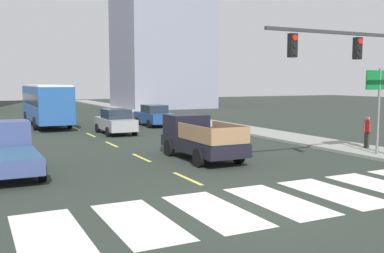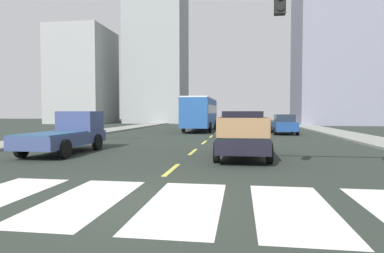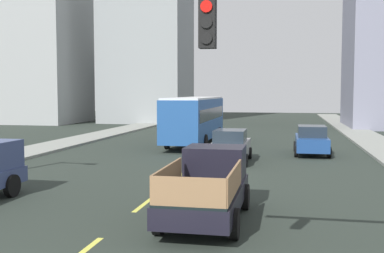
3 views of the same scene
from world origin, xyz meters
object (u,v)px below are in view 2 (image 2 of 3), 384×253
at_px(sedan_near_right, 233,126).
at_px(city_bus, 201,112).
at_px(pickup_stakebed, 242,135).
at_px(pickup_dark, 68,133).
at_px(sedan_far, 284,124).

bearing_deg(sedan_near_right, city_bus, 112.00).
bearing_deg(city_bus, sedan_near_right, -64.63).
height_order(pickup_stakebed, pickup_dark, same).
distance_m(sedan_near_right, sedan_far, 5.86).
height_order(pickup_stakebed, sedan_near_right, pickup_stakebed).
height_order(city_bus, sedan_far, city_bus).
height_order(pickup_dark, sedan_near_right, pickup_dark).
relative_size(pickup_dark, sedan_near_right, 1.18).
xyz_separation_m(pickup_stakebed, sedan_far, (3.67, 15.01, -0.08)).
relative_size(sedan_near_right, sedan_far, 1.00).
bearing_deg(city_bus, pickup_stakebed, -76.12).
xyz_separation_m(pickup_stakebed, sedan_near_right, (-0.68, 11.09, -0.08)).
distance_m(pickup_dark, sedan_far, 18.99).
distance_m(city_bus, sedan_far, 8.76).
height_order(pickup_dark, sedan_far, pickup_dark).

